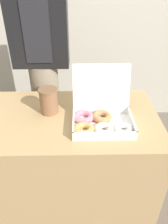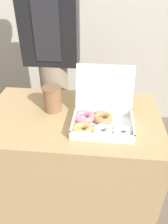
% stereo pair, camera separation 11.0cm
% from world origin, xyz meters
% --- Properties ---
extents(ground_plane, '(14.00, 14.00, 0.00)m').
position_xyz_m(ground_plane, '(0.00, 0.00, 0.00)').
color(ground_plane, '#665B51').
extents(table, '(1.00, 0.61, 0.76)m').
position_xyz_m(table, '(0.00, 0.00, 0.38)').
color(table, tan).
rests_on(table, ground_plane).
extents(donut_box, '(0.33, 0.31, 0.27)m').
position_xyz_m(donut_box, '(0.16, -0.07, 0.80)').
color(donut_box, white).
rests_on(donut_box, table).
extents(coffee_cup, '(0.11, 0.11, 0.15)m').
position_xyz_m(coffee_cup, '(-0.11, 0.05, 0.84)').
color(coffee_cup, '#8C6042').
rests_on(coffee_cup, table).
extents(person_customer, '(0.37, 0.24, 1.71)m').
position_xyz_m(person_customer, '(-0.20, 0.46, 0.98)').
color(person_customer, gray).
rests_on(person_customer, ground_plane).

